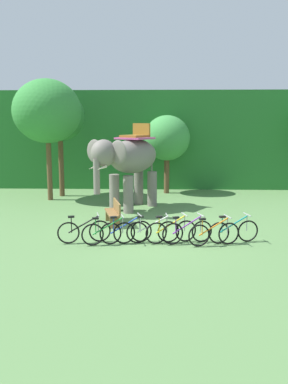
% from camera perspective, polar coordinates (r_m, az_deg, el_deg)
% --- Properties ---
extents(ground_plane, '(80.00, 80.00, 0.00)m').
position_cam_1_polar(ground_plane, '(14.13, 2.11, -5.90)').
color(ground_plane, '#567F47').
extents(foliage_hedge, '(36.00, 6.00, 5.60)m').
position_cam_1_polar(foliage_hedge, '(26.11, 2.06, 7.53)').
color(foliage_hedge, '#28702D').
rests_on(foliage_hedge, ground).
extents(tree_left, '(3.29, 3.29, 5.88)m').
position_cam_1_polar(tree_left, '(20.43, -13.48, 10.95)').
color(tree_left, brown).
rests_on(tree_left, ground).
extents(tree_center_right, '(2.54, 2.54, 5.42)m').
position_cam_1_polar(tree_center_right, '(21.43, -11.80, 10.35)').
color(tree_center_right, brown).
rests_on(tree_center_right, ground).
extents(tree_right, '(2.45, 2.45, 4.20)m').
position_cam_1_polar(tree_right, '(21.91, 3.25, 7.54)').
color(tree_right, brown).
rests_on(tree_right, ground).
extents(elephant, '(3.31, 4.00, 3.78)m').
position_cam_1_polar(elephant, '(17.69, -2.13, 4.53)').
color(elephant, slate).
rests_on(elephant, ground).
extents(bike_black, '(1.67, 0.60, 0.92)m').
position_cam_1_polar(bike_black, '(13.16, -8.42, -5.45)').
color(bike_black, black).
rests_on(bike_black, ground).
extents(bike_green, '(1.67, 0.58, 0.92)m').
position_cam_1_polar(bike_green, '(12.86, -5.03, -5.75)').
color(bike_green, black).
rests_on(bike_green, ground).
extents(bike_blue, '(1.65, 0.65, 0.92)m').
position_cam_1_polar(bike_blue, '(12.98, -2.57, -5.57)').
color(bike_blue, black).
rests_on(bike_blue, ground).
extents(bike_white, '(1.71, 0.52, 0.92)m').
position_cam_1_polar(bike_white, '(13.00, 1.24, -5.53)').
color(bike_white, black).
rests_on(bike_white, ground).
extents(bike_yellow, '(1.65, 0.66, 0.92)m').
position_cam_1_polar(bike_yellow, '(13.03, 3.82, -5.51)').
color(bike_yellow, black).
rests_on(bike_yellow, ground).
extents(bike_purple, '(1.64, 0.69, 0.92)m').
position_cam_1_polar(bike_purple, '(13.02, 6.11, -5.57)').
color(bike_purple, black).
rests_on(bike_purple, ground).
extents(bike_orange, '(1.66, 0.63, 0.92)m').
position_cam_1_polar(bike_orange, '(12.92, 9.80, -5.78)').
color(bike_orange, black).
rests_on(bike_orange, ground).
extents(bike_teal, '(1.67, 0.60, 0.92)m').
position_cam_1_polar(bike_teal, '(13.33, 12.47, -5.38)').
color(bike_teal, black).
rests_on(bike_teal, ground).
extents(wooden_bench, '(0.77, 1.55, 0.89)m').
position_cam_1_polar(wooden_bench, '(15.38, -4.25, -2.79)').
color(wooden_bench, brown).
rests_on(wooden_bench, ground).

